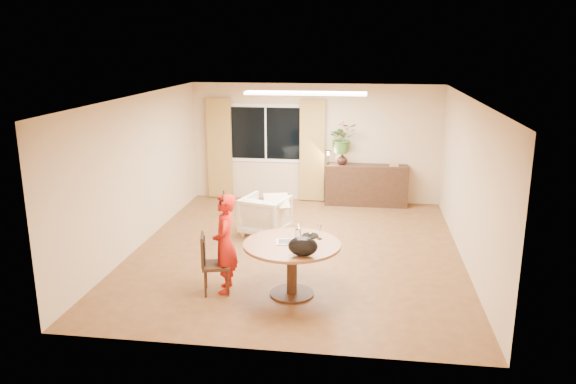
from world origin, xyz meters
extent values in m
plane|color=brown|center=(0.00, 0.00, 0.00)|extent=(6.50, 6.50, 0.00)
plane|color=white|center=(0.00, 0.00, 2.60)|extent=(6.50, 6.50, 0.00)
plane|color=#D7B98C|center=(0.00, 3.25, 1.30)|extent=(5.50, 0.00, 5.50)
plane|color=#D7B98C|center=(-2.75, 0.00, 1.30)|extent=(0.00, 6.50, 6.50)
plane|color=#D7B98C|center=(2.75, 0.00, 1.30)|extent=(0.00, 6.50, 6.50)
cube|color=white|center=(-1.10, 3.23, 1.50)|extent=(1.70, 0.02, 1.30)
cube|color=black|center=(-1.10, 3.22, 1.50)|extent=(1.55, 0.01, 1.15)
cube|color=white|center=(-1.10, 3.22, 1.50)|extent=(0.04, 0.01, 1.15)
cube|color=olive|center=(-2.15, 3.15, 1.15)|extent=(0.55, 0.08, 2.25)
cube|color=olive|center=(-0.05, 3.15, 1.15)|extent=(0.55, 0.08, 2.25)
cube|color=white|center=(0.00, 1.20, 2.57)|extent=(2.20, 0.35, 0.05)
cylinder|color=brown|center=(0.15, -1.74, 0.75)|extent=(1.35, 1.35, 0.04)
cylinder|color=black|center=(0.15, -1.74, 0.36)|extent=(0.15, 0.15, 0.73)
cylinder|color=black|center=(0.15, -1.74, 0.02)|extent=(0.63, 0.63, 0.03)
imported|color=red|center=(-0.81, -1.72, 0.71)|extent=(0.57, 0.42, 1.43)
imported|color=beige|center=(-0.68, 0.80, 0.36)|extent=(0.97, 0.99, 0.73)
cube|color=black|center=(1.16, 3.01, 0.44)|extent=(1.77, 0.43, 0.89)
imported|color=black|center=(0.62, 3.01, 1.01)|extent=(0.29, 0.29, 0.25)
imported|color=#2C5F23|center=(0.61, 3.01, 1.47)|extent=(0.72, 0.66, 0.66)
camera|label=1|loc=(1.10, -8.97, 3.44)|focal=35.00mm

